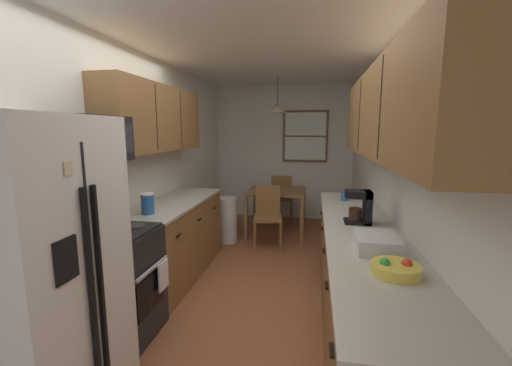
{
  "coord_description": "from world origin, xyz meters",
  "views": [
    {
      "loc": [
        0.58,
        -2.67,
        1.71
      ],
      "look_at": [
        -0.12,
        1.28,
        1.06
      ],
      "focal_mm": 22.75,
      "sensor_mm": 36.0,
      "label": 1
    }
  ],
  "objects_px": {
    "dining_chair_far": "(282,196)",
    "fruit_bowl": "(395,268)",
    "trash_bin": "(228,220)",
    "stove_range": "(115,283)",
    "mug_by_coffeemaker": "(345,196)",
    "microwave_over_range": "(91,139)",
    "coffee_maker": "(361,206)",
    "dish_rack": "(377,242)",
    "refrigerator": "(39,273)",
    "dining_chair_near": "(268,213)",
    "dining_table": "(277,197)",
    "storage_canister": "(148,204)"
  },
  "relations": [
    {
      "from": "dining_chair_far",
      "to": "fruit_bowl",
      "type": "xyz_separation_m",
      "value": [
        1.04,
        -4.03,
        0.44
      ]
    },
    {
      "from": "trash_bin",
      "to": "fruit_bowl",
      "type": "distance_m",
      "value": 3.38
    },
    {
      "from": "stove_range",
      "to": "mug_by_coffeemaker",
      "type": "bearing_deg",
      "value": 39.29
    },
    {
      "from": "microwave_over_range",
      "to": "mug_by_coffeemaker",
      "type": "distance_m",
      "value": 2.69
    },
    {
      "from": "coffee_maker",
      "to": "stove_range",
      "type": "bearing_deg",
      "value": -162.18
    },
    {
      "from": "microwave_over_range",
      "to": "dish_rack",
      "type": "xyz_separation_m",
      "value": [
        2.13,
        -0.01,
        -0.69
      ]
    },
    {
      "from": "refrigerator",
      "to": "stove_range",
      "type": "distance_m",
      "value": 0.85
    },
    {
      "from": "stove_range",
      "to": "microwave_over_range",
      "type": "distance_m",
      "value": 1.17
    },
    {
      "from": "microwave_over_range",
      "to": "coffee_maker",
      "type": "bearing_deg",
      "value": 16.91
    },
    {
      "from": "microwave_over_range",
      "to": "dining_chair_far",
      "type": "distance_m",
      "value": 3.97
    },
    {
      "from": "refrigerator",
      "to": "trash_bin",
      "type": "xyz_separation_m",
      "value": [
        0.26,
        3.17,
        -0.55
      ]
    },
    {
      "from": "dining_chair_near",
      "to": "dish_rack",
      "type": "relative_size",
      "value": 2.65
    },
    {
      "from": "fruit_bowl",
      "to": "microwave_over_range",
      "type": "bearing_deg",
      "value": 169.65
    },
    {
      "from": "dining_table",
      "to": "dining_chair_far",
      "type": "height_order",
      "value": "dining_chair_far"
    },
    {
      "from": "fruit_bowl",
      "to": "storage_canister",
      "type": "bearing_deg",
      "value": 154.07
    },
    {
      "from": "refrigerator",
      "to": "coffee_maker",
      "type": "relative_size",
      "value": 6.2
    },
    {
      "from": "fruit_bowl",
      "to": "refrigerator",
      "type": "bearing_deg",
      "value": -170.44
    },
    {
      "from": "dining_table",
      "to": "trash_bin",
      "type": "distance_m",
      "value": 0.93
    },
    {
      "from": "stove_range",
      "to": "dish_rack",
      "type": "relative_size",
      "value": 3.24
    },
    {
      "from": "dining_table",
      "to": "mug_by_coffeemaker",
      "type": "height_order",
      "value": "mug_by_coffeemaker"
    },
    {
      "from": "dining_chair_near",
      "to": "dish_rack",
      "type": "height_order",
      "value": "dish_rack"
    },
    {
      "from": "dining_chair_near",
      "to": "coffee_maker",
      "type": "distance_m",
      "value": 2.09
    },
    {
      "from": "mug_by_coffeemaker",
      "to": "dish_rack",
      "type": "distance_m",
      "value": 1.6
    },
    {
      "from": "storage_canister",
      "to": "mug_by_coffeemaker",
      "type": "bearing_deg",
      "value": 26.84
    },
    {
      "from": "refrigerator",
      "to": "coffee_maker",
      "type": "xyz_separation_m",
      "value": [
        1.96,
        1.38,
        0.16
      ]
    },
    {
      "from": "dining_chair_near",
      "to": "stove_range",
      "type": "bearing_deg",
      "value": -111.6
    },
    {
      "from": "dining_chair_far",
      "to": "mug_by_coffeemaker",
      "type": "relative_size",
      "value": 7.19
    },
    {
      "from": "storage_canister",
      "to": "dish_rack",
      "type": "relative_size",
      "value": 0.6
    },
    {
      "from": "dining_table",
      "to": "dish_rack",
      "type": "height_order",
      "value": "dish_rack"
    },
    {
      "from": "dining_chair_near",
      "to": "trash_bin",
      "type": "xyz_separation_m",
      "value": [
        -0.64,
        0.09,
        -0.15
      ]
    },
    {
      "from": "dining_chair_near",
      "to": "fruit_bowl",
      "type": "height_order",
      "value": "fruit_bowl"
    },
    {
      "from": "dining_chair_far",
      "to": "dish_rack",
      "type": "distance_m",
      "value": 3.8
    },
    {
      "from": "dining_chair_far",
      "to": "dish_rack",
      "type": "relative_size",
      "value": 2.65
    },
    {
      "from": "stove_range",
      "to": "microwave_over_range",
      "type": "bearing_deg",
      "value": 179.97
    },
    {
      "from": "stove_range",
      "to": "dining_table",
      "type": "relative_size",
      "value": 1.19
    },
    {
      "from": "microwave_over_range",
      "to": "stove_range",
      "type": "bearing_deg",
      "value": -0.03
    },
    {
      "from": "dining_table",
      "to": "coffee_maker",
      "type": "height_order",
      "value": "coffee_maker"
    },
    {
      "from": "mug_by_coffeemaker",
      "to": "storage_canister",
      "type": "bearing_deg",
      "value": -153.16
    },
    {
      "from": "refrigerator",
      "to": "trash_bin",
      "type": "distance_m",
      "value": 3.23
    },
    {
      "from": "stove_range",
      "to": "storage_canister",
      "type": "xyz_separation_m",
      "value": [
        -0.01,
        0.6,
        0.53
      ]
    },
    {
      "from": "microwave_over_range",
      "to": "dining_chair_far",
      "type": "xyz_separation_m",
      "value": [
        1.12,
        3.63,
        -1.14
      ]
    },
    {
      "from": "dining_table",
      "to": "coffee_maker",
      "type": "distance_m",
      "value": 2.59
    },
    {
      "from": "trash_bin",
      "to": "mug_by_coffeemaker",
      "type": "bearing_deg",
      "value": -27.14
    },
    {
      "from": "dining_chair_near",
      "to": "dining_table",
      "type": "bearing_deg",
      "value": 85.1
    },
    {
      "from": "dining_chair_far",
      "to": "storage_canister",
      "type": "distance_m",
      "value": 3.23
    },
    {
      "from": "trash_bin",
      "to": "coffee_maker",
      "type": "height_order",
      "value": "coffee_maker"
    },
    {
      "from": "fruit_bowl",
      "to": "stove_range",
      "type": "bearing_deg",
      "value": 169.1
    },
    {
      "from": "dining_chair_near",
      "to": "fruit_bowl",
      "type": "relative_size",
      "value": 3.35
    },
    {
      "from": "storage_canister",
      "to": "mug_by_coffeemaker",
      "type": "height_order",
      "value": "storage_canister"
    },
    {
      "from": "storage_canister",
      "to": "dining_chair_far",
      "type": "bearing_deg",
      "value": 71.49
    }
  ]
}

